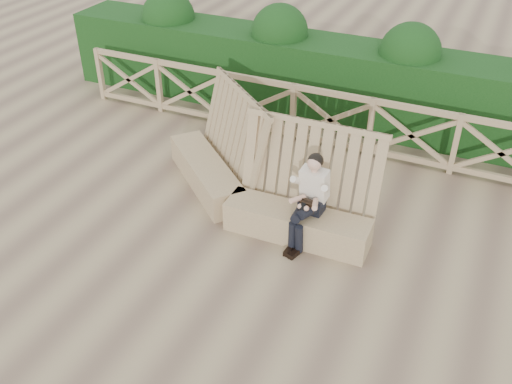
% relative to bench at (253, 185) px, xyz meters
% --- Properties ---
extents(ground, '(60.00, 60.00, 0.00)m').
position_rel_bench_xyz_m(ground, '(0.46, -1.22, -0.40)').
color(ground, brown).
rests_on(ground, ground).
extents(bench, '(3.81, 1.99, 1.58)m').
position_rel_bench_xyz_m(bench, '(0.00, 0.00, 0.00)').
color(bench, '#8C6D50').
rests_on(bench, ground).
extents(woman, '(0.39, 0.81, 1.35)m').
position_rel_bench_xyz_m(woman, '(1.04, -0.38, 0.33)').
color(woman, black).
rests_on(woman, ground).
extents(guardrail, '(10.10, 0.09, 1.10)m').
position_rel_bench_xyz_m(guardrail, '(0.46, 2.28, 0.16)').
color(guardrail, '#8B7051').
rests_on(guardrail, ground).
extents(hedge, '(12.00, 1.20, 1.50)m').
position_rel_bench_xyz_m(hedge, '(0.46, 3.48, 0.35)').
color(hedge, black).
rests_on(hedge, ground).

